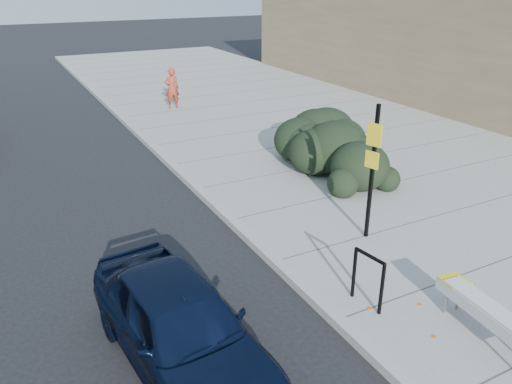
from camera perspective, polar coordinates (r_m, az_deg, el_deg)
ground at (r=9.73m, az=2.45°, el=-8.62°), size 120.00×120.00×0.00m
sidewalk_near at (r=16.38m, az=10.72°, el=4.93°), size 11.20×50.00×0.15m
curb_near at (r=13.77m, az=-8.01°, el=1.58°), size 0.22×50.00×0.17m
bench at (r=8.30m, az=25.07°, el=-12.42°), size 0.60×1.91×0.57m
bike_rack at (r=8.37m, az=12.70°, el=-9.23°), size 0.15×0.65×0.95m
sign_post at (r=10.11m, az=13.15°, el=2.98°), size 0.15×0.32×2.81m
hedge at (r=14.31m, az=8.70°, el=6.19°), size 3.64×4.94×1.67m
sedan_navy at (r=7.33m, az=-8.68°, el=-14.72°), size 1.95×4.06×1.34m
pedestrian at (r=21.05m, az=-9.58°, el=11.61°), size 0.60×0.40×1.62m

